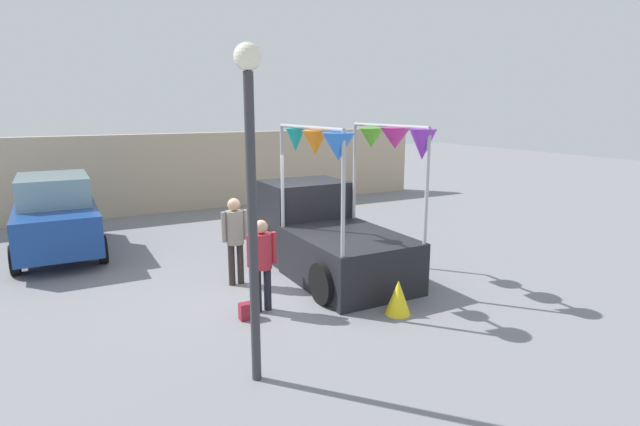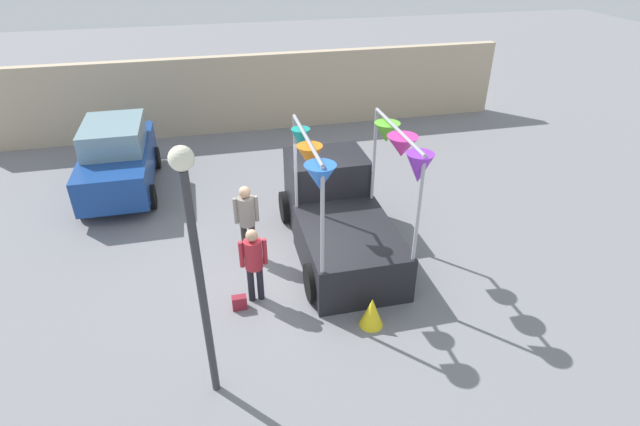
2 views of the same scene
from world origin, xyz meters
TOP-DOWN VIEW (x-y plane):
  - ground_plane at (0.00, 0.00)m, footprint 60.00×60.00m
  - vendor_truck at (1.00, 0.62)m, footprint 2.46×4.13m
  - parked_car at (-4.05, 4.64)m, footprint 1.88×4.00m
  - person_customer at (-1.03, -0.87)m, footprint 0.53×0.34m
  - person_vendor at (-1.00, 0.62)m, footprint 0.53×0.34m
  - handbag at (-1.38, -1.07)m, footprint 0.28×0.16m
  - street_lamp at (-1.92, -2.89)m, footprint 0.32×0.32m
  - brick_boundary_wall at (0.00, 8.45)m, footprint 18.00×0.36m
  - folded_kite_bundle_sunflower at (0.94, -2.08)m, footprint 0.47×0.47m

SIDE VIEW (x-z plane):
  - ground_plane at x=0.00m, z-range 0.00..0.00m
  - handbag at x=-1.38m, z-range 0.00..0.28m
  - folded_kite_bundle_sunflower at x=0.94m, z-range 0.00..0.60m
  - vendor_truck at x=1.00m, z-range -0.68..2.44m
  - parked_car at x=-4.05m, z-range 0.00..1.88m
  - person_customer at x=-1.03m, z-range 0.16..1.77m
  - person_vendor at x=-1.00m, z-range 0.19..1.92m
  - brick_boundary_wall at x=0.00m, z-range 0.00..2.60m
  - street_lamp at x=-1.92m, z-range 0.61..4.78m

